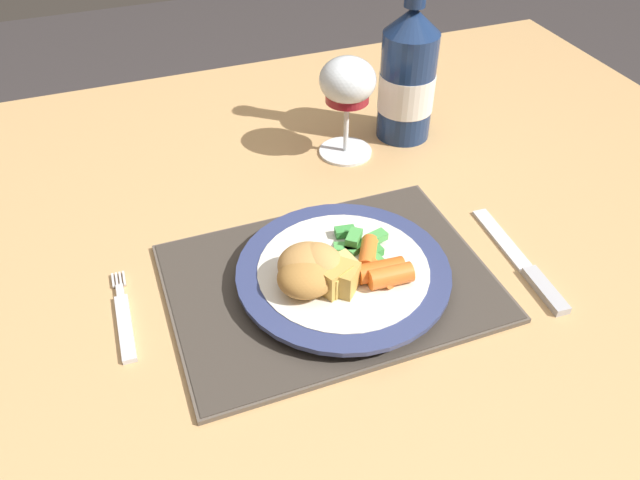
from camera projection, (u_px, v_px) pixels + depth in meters
name	position (u px, v px, depth m)	size (l,w,h in m)	color
dining_table	(296.00, 295.00, 0.79)	(1.36, 1.00, 0.74)	tan
placemat	(330.00, 282.00, 0.69)	(0.35, 0.25, 0.01)	brown
dinner_plate	(343.00, 274.00, 0.68)	(0.23, 0.23, 0.02)	white
breaded_croquettes	(310.00, 269.00, 0.64)	(0.08, 0.09, 0.04)	tan
green_beans_pile	(360.00, 245.00, 0.69)	(0.06, 0.08, 0.02)	#4CA84C
glazed_carrots	(381.00, 268.00, 0.66)	(0.05, 0.08, 0.02)	orange
fork	(124.00, 321.00, 0.64)	(0.02, 0.13, 0.01)	silver
table_knife	(525.00, 267.00, 0.71)	(0.03, 0.19, 0.01)	silver
wine_glass	(347.00, 86.00, 0.83)	(0.08, 0.08, 0.14)	silver
bottle	(408.00, 75.00, 0.87)	(0.08, 0.08, 0.26)	navy
roast_potatoes	(339.00, 276.00, 0.64)	(0.05, 0.05, 0.03)	#DBB256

